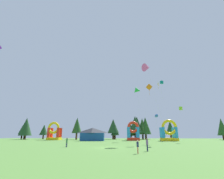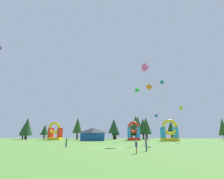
# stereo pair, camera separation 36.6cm
# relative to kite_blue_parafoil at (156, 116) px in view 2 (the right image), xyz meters

# --- Properties ---
(ground_plane) EXTENTS (120.00, 120.00, 0.00)m
(ground_plane) POSITION_rel_kite_blue_parafoil_xyz_m (-9.95, -6.06, -6.09)
(ground_plane) COLOR #548438
(kite_blue_parafoil) EXTENTS (1.08, 3.75, 6.53)m
(kite_blue_parafoil) POSITION_rel_kite_blue_parafoil_xyz_m (0.00, 0.00, 0.00)
(kite_blue_parafoil) COLOR blue
(kite_blue_parafoil) RESTS_ON ground_plane
(kite_yellow_diamond) EXTENTS (5.78, 3.85, 17.92)m
(kite_yellow_diamond) POSITION_rel_kite_blue_parafoil_xyz_m (4.13, 13.80, 11.14)
(kite_yellow_diamond) COLOR yellow
(kite_yellow_diamond) RESTS_ON ground_plane
(kite_green_delta) EXTENTS (2.42, 4.47, 19.28)m
(kite_green_delta) POSITION_rel_kite_blue_parafoil_xyz_m (-1.25, 23.39, 11.92)
(kite_green_delta) COLOR green
(kite_green_delta) RESTS_ON ground_plane
(kite_pink_delta) EXTENTS (4.82, 6.23, 22.51)m
(kite_pink_delta) POSITION_rel_kite_blue_parafoil_xyz_m (0.18, 9.07, 15.05)
(kite_pink_delta) COLOR #EA599E
(kite_pink_delta) RESTS_ON ground_plane
(kite_teal_box) EXTENTS (2.68, 2.33, 17.90)m
(kite_teal_box) POSITION_rel_kite_blue_parafoil_xyz_m (4.89, 12.12, 11.34)
(kite_teal_box) COLOR #0C7F7A
(kite_teal_box) RESTS_ON ground_plane
(kite_orange_diamond) EXTENTS (2.86, 4.24, 14.92)m
(kite_orange_diamond) POSITION_rel_kite_blue_parafoil_xyz_m (-0.11, 6.05, 8.12)
(kite_orange_diamond) COLOR orange
(kite_orange_diamond) RESTS_ON ground_plane
(kite_lime_box) EXTENTS (3.82, 2.38, 10.40)m
(kite_lime_box) POSITION_rel_kite_blue_parafoil_xyz_m (10.73, 15.04, 3.79)
(kite_lime_box) COLOR #8CD826
(kite_lime_box) RESTS_ON ground_plane
(person_midfield) EXTENTS (0.30, 0.30, 1.60)m
(person_midfield) POSITION_rel_kite_blue_parafoil_xyz_m (-5.64, -14.39, -5.14)
(person_midfield) COLOR #B21E26
(person_midfield) RESTS_ON ground_plane
(person_far_side) EXTENTS (0.40, 0.40, 1.65)m
(person_far_side) POSITION_rel_kite_blue_parafoil_xyz_m (-17.59, -5.19, -5.11)
(person_far_side) COLOR navy
(person_far_side) RESTS_ON ground_plane
(person_left_edge) EXTENTS (0.38, 0.38, 1.76)m
(person_left_edge) POSITION_rel_kite_blue_parafoil_xyz_m (-4.03, -11.51, -5.05)
(person_left_edge) COLOR navy
(person_left_edge) RESTS_ON ground_plane
(inflatable_blue_arch) EXTENTS (5.41, 4.10, 7.12)m
(inflatable_blue_arch) POSITION_rel_kite_blue_parafoil_xyz_m (8.74, 22.79, -3.41)
(inflatable_blue_arch) COLOR yellow
(inflatable_blue_arch) RESTS_ON ground_plane
(inflatable_yellow_castle) EXTENTS (4.82, 3.99, 6.88)m
(inflatable_yellow_castle) POSITION_rel_kite_blue_parafoil_xyz_m (-33.91, 28.97, -3.45)
(inflatable_yellow_castle) COLOR yellow
(inflatable_yellow_castle) RESTS_ON ground_plane
(inflatable_red_slide) EXTENTS (4.39, 4.07, 6.77)m
(inflatable_red_slide) POSITION_rel_kite_blue_parafoil_xyz_m (-3.26, 26.05, -3.46)
(inflatable_red_slide) COLOR red
(inflatable_red_slide) RESTS_ON ground_plane
(festival_tent) EXTENTS (7.98, 3.22, 4.34)m
(festival_tent) POSITION_rel_kite_blue_parafoil_xyz_m (-17.56, 21.93, -3.92)
(festival_tent) COLOR #19478C
(festival_tent) RESTS_ON ground_plane
(tree_row_0) EXTENTS (3.19, 3.19, 6.25)m
(tree_row_0) POSITION_rel_kite_blue_parafoil_xyz_m (-50.87, 35.46, -1.92)
(tree_row_0) COLOR #4C331E
(tree_row_0) RESTS_ON ground_plane
(tree_row_1) EXTENTS (5.42, 5.42, 9.13)m
(tree_row_1) POSITION_rel_kite_blue_parafoil_xyz_m (-49.09, 34.81, -0.77)
(tree_row_1) COLOR #4C331E
(tree_row_1) RESTS_ON ground_plane
(tree_row_2) EXTENTS (3.73, 3.73, 6.39)m
(tree_row_2) POSITION_rel_kite_blue_parafoil_xyz_m (-43.34, 39.89, -2.04)
(tree_row_2) COLOR #4C331E
(tree_row_2) RESTS_ON ground_plane
(tree_row_3) EXTENTS (4.11, 4.11, 9.10)m
(tree_row_3) POSITION_rel_kite_blue_parafoil_xyz_m (-26.41, 34.23, -0.31)
(tree_row_3) COLOR #4C331E
(tree_row_3) RESTS_ON ground_plane
(tree_row_4) EXTENTS (5.03, 5.03, 8.74)m
(tree_row_4) POSITION_rel_kite_blue_parafoil_xyz_m (-11.12, 38.32, -0.50)
(tree_row_4) COLOR #4C331E
(tree_row_4) RESTS_ON ground_plane
(tree_row_5) EXTENTS (3.64, 3.64, 6.23)m
(tree_row_5) POSITION_rel_kite_blue_parafoil_xyz_m (-10.32, 38.08, -2.15)
(tree_row_5) COLOR #4C331E
(tree_row_5) RESTS_ON ground_plane
(tree_row_6) EXTENTS (3.59, 3.59, 6.44)m
(tree_row_6) POSITION_rel_kite_blue_parafoil_xyz_m (-3.30, 38.26, -2.14)
(tree_row_6) COLOR #4C331E
(tree_row_6) RESTS_ON ground_plane
(tree_row_7) EXTENTS (5.63, 5.63, 10.03)m
(tree_row_7) POSITION_rel_kite_blue_parafoil_xyz_m (-1.40, 37.68, 0.10)
(tree_row_7) COLOR #4C331E
(tree_row_7) RESTS_ON ground_plane
(tree_row_8) EXTENTS (5.71, 5.71, 9.84)m
(tree_row_8) POSITION_rel_kite_blue_parafoil_xyz_m (-0.44, 39.38, -0.18)
(tree_row_8) COLOR #4C331E
(tree_row_8) RESTS_ON ground_plane
(tree_row_9) EXTENTS (4.21, 4.21, 9.04)m
(tree_row_9) POSITION_rel_kite_blue_parafoil_xyz_m (1.88, 39.27, -0.27)
(tree_row_9) COLOR #4C331E
(tree_row_9) RESTS_ON ground_plane
(tree_row_10) EXTENTS (4.78, 4.78, 9.57)m
(tree_row_10) POSITION_rel_kite_blue_parafoil_xyz_m (3.22, 39.15, -0.28)
(tree_row_10) COLOR #4C331E
(tree_row_10) RESTS_ON ground_plane
(tree_row_11) EXTENTS (3.96, 3.96, 7.71)m
(tree_row_11) POSITION_rel_kite_blue_parafoil_xyz_m (13.45, 37.06, -1.27)
(tree_row_11) COLOR #4C331E
(tree_row_11) RESTS_ON ground_plane
(tree_row_12) EXTENTS (3.93, 3.93, 8.48)m
(tree_row_12) POSITION_rel_kite_blue_parafoil_xyz_m (33.15, 34.07, -1.03)
(tree_row_12) COLOR #4C331E
(tree_row_12) RESTS_ON ground_plane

